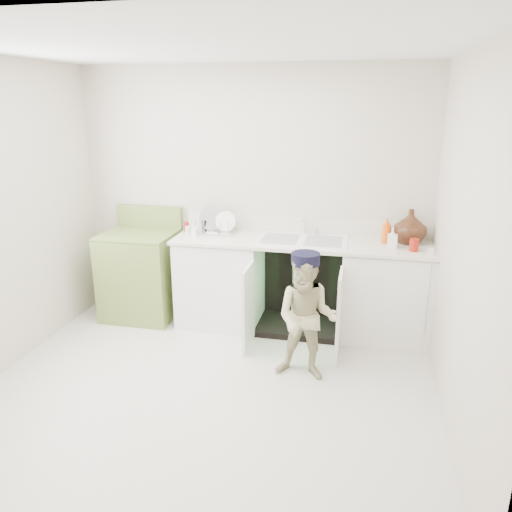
{
  "coord_description": "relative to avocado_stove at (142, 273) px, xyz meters",
  "views": [
    {
      "loc": [
        1.1,
        -3.3,
        2.17
      ],
      "look_at": [
        0.22,
        0.7,
        0.88
      ],
      "focal_mm": 35.0,
      "sensor_mm": 36.0,
      "label": 1
    }
  ],
  "objects": [
    {
      "name": "ground",
      "position": [
        1.1,
        -1.18,
        -0.46
      ],
      "size": [
        3.5,
        3.5,
        0.0
      ],
      "primitive_type": "plane",
      "color": "beige",
      "rests_on": "ground"
    },
    {
      "name": "room_shell",
      "position": [
        1.1,
        -1.18,
        0.79
      ],
      "size": [
        6.0,
        5.5,
        1.26
      ],
      "color": "beige",
      "rests_on": "ground"
    },
    {
      "name": "counter_run",
      "position": [
        1.67,
        0.03,
        0.01
      ],
      "size": [
        2.44,
        1.02,
        1.21
      ],
      "color": "white",
      "rests_on": "ground"
    },
    {
      "name": "avocado_stove",
      "position": [
        0.0,
        0.0,
        0.0
      ],
      "size": [
        0.71,
        0.65,
        1.11
      ],
      "color": "olive",
      "rests_on": "ground"
    },
    {
      "name": "repair_worker",
      "position": [
        1.81,
        -0.87,
        0.07
      ],
      "size": [
        0.53,
        0.77,
        1.05
      ],
      "rotation": [
        0.0,
        0.0,
        -0.07
      ],
      "color": "#BDB087",
      "rests_on": "ground"
    }
  ]
}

